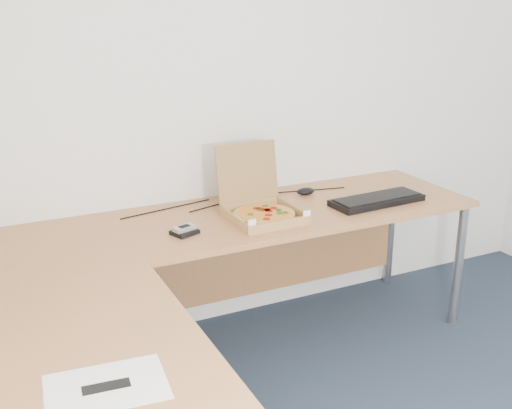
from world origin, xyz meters
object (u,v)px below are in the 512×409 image
desk (207,266)px  drinking_glass (253,194)px  pizza_box (262,210)px  keyboard (377,200)px  wallet (185,232)px

desk → drinking_glass: size_ratio=20.36×
desk → pizza_box: (0.43, 0.35, 0.07)m
desk → pizza_box: size_ratio=6.51×
drinking_glass → pizza_box: bearing=-103.2°
keyboard → wallet: keyboard is taller
wallet → keyboard: bearing=-21.1°
pizza_box → drinking_glass: bearing=75.4°
desk → wallet: size_ratio=22.81×
pizza_box → keyboard: size_ratio=0.76×
pizza_box → drinking_glass: size_ratio=3.13×
drinking_glass → keyboard: bearing=-22.6°
drinking_glass → keyboard: (0.60, -0.25, -0.05)m
desk → pizza_box: bearing=39.0°
drinking_glass → wallet: size_ratio=1.12×
pizza_box → keyboard: pizza_box is taller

